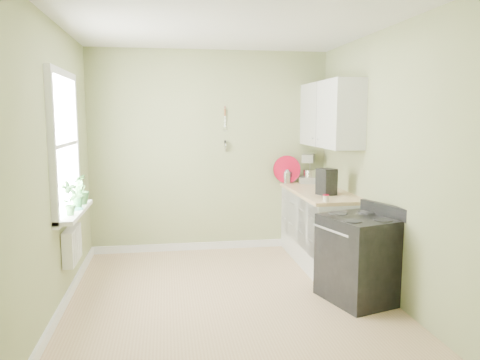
{
  "coord_description": "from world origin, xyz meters",
  "views": [
    {
      "loc": [
        -0.59,
        -4.5,
        1.82
      ],
      "look_at": [
        0.21,
        0.55,
        1.13
      ],
      "focal_mm": 35.0,
      "sensor_mm": 36.0,
      "label": 1
    }
  ],
  "objects": [
    {
      "name": "wall_utensils",
      "position": [
        0.2,
        1.78,
        1.56
      ],
      "size": [
        0.02,
        0.14,
        0.58
      ],
      "color": "#D4B281",
      "rests_on": "wall_back"
    },
    {
      "name": "plant_c",
      "position": [
        -1.5,
        0.61,
        1.06
      ],
      "size": [
        0.23,
        0.23,
        0.32
      ],
      "primitive_type": "imported",
      "rotation": [
        0.0,
        0.0,
        4.38
      ],
      "color": "#3E7A3B",
      "rests_on": "window_sill"
    },
    {
      "name": "stove",
      "position": [
        1.28,
        -0.25,
        0.43
      ],
      "size": [
        0.78,
        0.83,
        0.97
      ],
      "color": "black",
      "rests_on": "floor"
    },
    {
      "name": "wall_left",
      "position": [
        -1.61,
        0.0,
        1.35
      ],
      "size": [
        0.02,
        3.6,
        2.7
      ],
      "primitive_type": "cube",
      "color": "#9DA470",
      "rests_on": "floor"
    },
    {
      "name": "coffee_maker",
      "position": [
        1.26,
        0.7,
        1.06
      ],
      "size": [
        0.23,
        0.24,
        0.31
      ],
      "color": "black",
      "rests_on": "countertop"
    },
    {
      "name": "radiator",
      "position": [
        -1.54,
        0.25,
        0.55
      ],
      "size": [
        0.12,
        0.5,
        0.35
      ],
      "primitive_type": "cube",
      "color": "white",
      "rests_on": "wall_left"
    },
    {
      "name": "floor",
      "position": [
        0.0,
        0.0,
        -0.01
      ],
      "size": [
        3.2,
        3.6,
        0.02
      ],
      "primitive_type": "cube",
      "color": "tan",
      "rests_on": "ground"
    },
    {
      "name": "window_sill",
      "position": [
        -1.51,
        0.3,
        0.88
      ],
      "size": [
        0.18,
        1.14,
        0.04
      ],
      "primitive_type": "cube",
      "color": "white",
      "rests_on": "wall_left"
    },
    {
      "name": "red_tray",
      "position": [
        1.05,
        1.72,
        1.1
      ],
      "size": [
        0.38,
        0.07,
        0.38
      ],
      "primitive_type": "cylinder",
      "rotation": [
        1.45,
        0.0,
        0.03
      ],
      "color": "#AA0B26",
      "rests_on": "countertop"
    },
    {
      "name": "wall_right",
      "position": [
        1.61,
        0.0,
        1.35
      ],
      "size": [
        0.02,
        3.6,
        2.7
      ],
      "primitive_type": "cube",
      "color": "#9DA470",
      "rests_on": "floor"
    },
    {
      "name": "stand_mixer",
      "position": [
        1.36,
        1.74,
        1.1
      ],
      "size": [
        0.33,
        0.41,
        0.44
      ],
      "color": "#B2B2B7",
      "rests_on": "countertop"
    },
    {
      "name": "upper_cabinets",
      "position": [
        1.43,
        1.1,
        1.85
      ],
      "size": [
        0.35,
        1.4,
        0.8
      ],
      "primitive_type": "cube",
      "color": "white",
      "rests_on": "wall_right"
    },
    {
      "name": "ceiling",
      "position": [
        0.0,
        0.0,
        2.71
      ],
      "size": [
        3.2,
        3.6,
        0.02
      ],
      "primitive_type": "cube",
      "color": "white",
      "rests_on": "wall_back"
    },
    {
      "name": "countertop",
      "position": [
        1.29,
        1.0,
        0.89
      ],
      "size": [
        0.64,
        1.6,
        0.04
      ],
      "primitive_type": "cube",
      "color": "#D4B281",
      "rests_on": "base_cabinets"
    },
    {
      "name": "plant_b",
      "position": [
        -1.5,
        0.42,
        1.04
      ],
      "size": [
        0.15,
        0.18,
        0.28
      ],
      "primitive_type": "imported",
      "rotation": [
        0.0,
        0.0,
        1.79
      ],
      "color": "#3E7A3B",
      "rests_on": "window_sill"
    },
    {
      "name": "wall_back",
      "position": [
        0.0,
        1.81,
        1.35
      ],
      "size": [
        3.2,
        0.02,
        2.7
      ],
      "primitive_type": "cube",
      "color": "#9DA470",
      "rests_on": "floor"
    },
    {
      "name": "jar",
      "position": [
        1.12,
        0.3,
        0.95
      ],
      "size": [
        0.07,
        0.07,
        0.07
      ],
      "color": "beige",
      "rests_on": "countertop"
    },
    {
      "name": "base_cabinets",
      "position": [
        1.3,
        1.0,
        0.43
      ],
      "size": [
        0.6,
        1.6,
        0.87
      ],
      "primitive_type": "cube",
      "color": "white",
      "rests_on": "floor"
    },
    {
      "name": "kettle",
      "position": [
        1.05,
        1.72,
        1.01
      ],
      "size": [
        0.19,
        0.11,
        0.19
      ],
      "color": "silver",
      "rests_on": "countertop"
    },
    {
      "name": "plant_a",
      "position": [
        -1.5,
        0.02,
        1.07
      ],
      "size": [
        0.21,
        0.2,
        0.33
      ],
      "primitive_type": "imported",
      "rotation": [
        0.0,
        0.0,
        0.73
      ],
      "color": "#3E7A3B",
      "rests_on": "window_sill"
    },
    {
      "name": "window",
      "position": [
        -1.58,
        0.3,
        1.55
      ],
      "size": [
        0.06,
        1.14,
        1.44
      ],
      "color": "white",
      "rests_on": "wall_left"
    }
  ]
}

